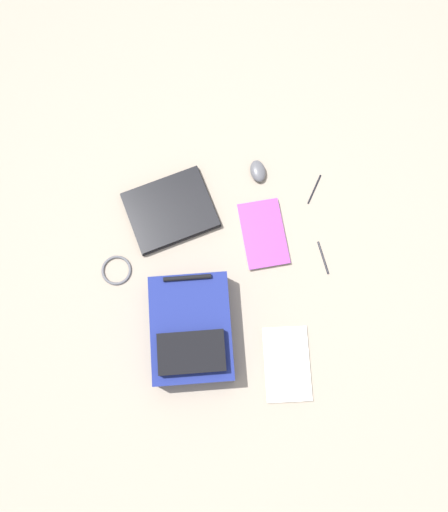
% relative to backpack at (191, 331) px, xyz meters
% --- Properties ---
extents(ground_plane, '(3.57, 3.57, 0.00)m').
position_rel_backpack_xyz_m(ground_plane, '(0.23, 0.20, -0.07)').
color(ground_plane, gray).
extents(backpack, '(0.38, 0.44, 0.16)m').
position_rel_backpack_xyz_m(backpack, '(0.00, 0.00, 0.00)').
color(backpack, navy).
rests_on(backpack, ground_plane).
extents(laptop, '(0.33, 0.27, 0.03)m').
position_rel_backpack_xyz_m(laptop, '(0.08, 0.47, -0.05)').
color(laptop, black).
rests_on(laptop, ground_plane).
extents(book_red, '(0.21, 0.29, 0.02)m').
position_rel_backpack_xyz_m(book_red, '(0.38, 0.26, -0.06)').
color(book_red, silver).
rests_on(book_red, ground_plane).
extents(book_comic, '(0.24, 0.30, 0.01)m').
position_rel_backpack_xyz_m(book_comic, '(0.28, -0.23, -0.06)').
color(book_comic, silver).
rests_on(book_comic, ground_plane).
extents(computer_mouse, '(0.07, 0.10, 0.04)m').
position_rel_backpack_xyz_m(computer_mouse, '(0.45, 0.50, -0.05)').
color(computer_mouse, '#4C4C51').
rests_on(computer_mouse, ground_plane).
extents(cable_coil, '(0.11, 0.11, 0.01)m').
position_rel_backpack_xyz_m(cable_coil, '(-0.19, 0.32, -0.06)').
color(cable_coil, '#4C4C51').
rests_on(cable_coil, ground_plane).
extents(pen_black, '(0.10, 0.10, 0.01)m').
position_rel_backpack_xyz_m(pen_black, '(0.64, 0.36, -0.06)').
color(pen_black, black).
rests_on(pen_black, ground_plane).
extents(pen_blue, '(0.02, 0.13, 0.01)m').
position_rel_backpack_xyz_m(pen_blue, '(0.56, 0.09, -0.06)').
color(pen_blue, black).
rests_on(pen_blue, ground_plane).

